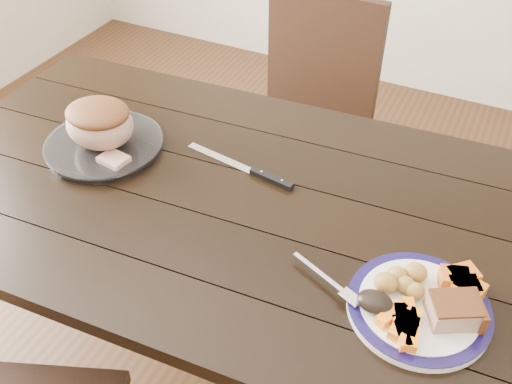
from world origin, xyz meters
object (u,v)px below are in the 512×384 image
at_px(fork, 331,282).
at_px(roast_joint, 100,125).
at_px(chair_far, 306,113).
at_px(carving_knife, 258,173).
at_px(pork_slice, 454,311).
at_px(dinner_plate, 418,308).
at_px(serving_platter, 104,146).
at_px(dining_table, 231,221).

xyz_separation_m(fork, roast_joint, (-0.70, 0.19, 0.06)).
bearing_deg(chair_far, fork, 117.46).
relative_size(chair_far, carving_knife, 2.91).
height_order(chair_far, fork, chair_far).
distance_m(fork, carving_knife, 0.39).
bearing_deg(pork_slice, carving_knife, 154.98).
height_order(chair_far, pork_slice, chair_far).
bearing_deg(chair_far, pork_slice, 129.10).
xyz_separation_m(dinner_plate, serving_platter, (-0.88, 0.16, 0.00)).
bearing_deg(roast_joint, carving_knife, 10.71).
bearing_deg(roast_joint, chair_far, 67.85).
xyz_separation_m(fork, carving_knife, (-0.29, 0.26, -0.01)).
bearing_deg(carving_knife, chair_far, 109.32).
relative_size(chair_far, dinner_plate, 3.36).
xyz_separation_m(chair_far, pork_slice, (0.64, -0.89, 0.27)).
distance_m(pork_slice, roast_joint, 0.95).
distance_m(dining_table, carving_knife, 0.14).
height_order(dinner_plate, pork_slice, pork_slice).
xyz_separation_m(dining_table, pork_slice, (0.55, -0.15, 0.13)).
height_order(dining_table, pork_slice, pork_slice).
xyz_separation_m(dining_table, roast_joint, (-0.38, 0.01, 0.17)).
relative_size(pork_slice, roast_joint, 0.51).
relative_size(dining_table, carving_knife, 5.17).
relative_size(dinner_plate, roast_joint, 1.54).
distance_m(dining_table, pork_slice, 0.59).
relative_size(chair_far, serving_platter, 3.09).
height_order(fork, carving_knife, fork).
bearing_deg(roast_joint, fork, -14.75).
relative_size(serving_platter, fork, 1.76).
bearing_deg(serving_platter, roast_joint, 90.00).
height_order(chair_far, carving_knife, chair_far).
xyz_separation_m(chair_far, serving_platter, (-0.29, -0.72, 0.23)).
bearing_deg(dinner_plate, serving_platter, 169.60).
relative_size(chair_far, fork, 5.44).
relative_size(dining_table, dinner_plate, 5.96).
bearing_deg(dinner_plate, fork, -171.94).
distance_m(dinner_plate, pork_slice, 0.07).
distance_m(pork_slice, carving_knife, 0.58).
distance_m(dinner_plate, carving_knife, 0.52).
distance_m(serving_platter, pork_slice, 0.95).
xyz_separation_m(pork_slice, roast_joint, (-0.94, 0.17, 0.03)).
bearing_deg(pork_slice, chair_far, 125.86).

